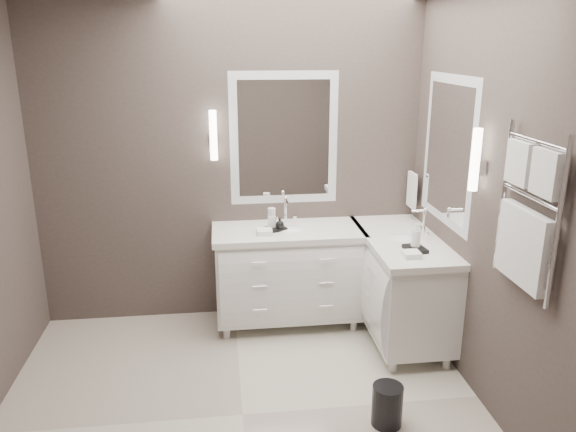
{
  "coord_description": "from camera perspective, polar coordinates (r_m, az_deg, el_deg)",
  "views": [
    {
      "loc": [
        -0.09,
        -3.11,
        2.31
      ],
      "look_at": [
        0.38,
        0.7,
        1.12
      ],
      "focal_mm": 35.0,
      "sensor_mm": 36.0,
      "label": 1
    }
  ],
  "objects": [
    {
      "name": "floor",
      "position": [
        3.88,
        -4.63,
        -19.53
      ],
      "size": [
        3.2,
        3.0,
        0.01
      ],
      "primitive_type": "cube",
      "color": "beige",
      "rests_on": "ground"
    },
    {
      "name": "wall_back",
      "position": [
        4.72,
        -5.89,
        5.33
      ],
      "size": [
        3.2,
        0.01,
        2.7
      ],
      "primitive_type": "cube",
      "color": "#443A36",
      "rests_on": "floor"
    },
    {
      "name": "wall_front",
      "position": [
        1.87,
        -3.4,
        -13.64
      ],
      "size": [
        3.2,
        0.01,
        2.7
      ],
      "primitive_type": "cube",
      "color": "#443A36",
      "rests_on": "floor"
    },
    {
      "name": "wall_right",
      "position": [
        3.67,
        20.69,
        0.89
      ],
      "size": [
        0.01,
        3.0,
        2.7
      ],
      "primitive_type": "cube",
      "color": "#443A36",
      "rests_on": "floor"
    },
    {
      "name": "vanity_back",
      "position": [
        4.74,
        -0.01,
        -5.5
      ],
      "size": [
        1.24,
        0.59,
        0.97
      ],
      "color": "white",
      "rests_on": "floor"
    },
    {
      "name": "vanity_right",
      "position": [
        4.63,
        11.38,
        -6.41
      ],
      "size": [
        0.59,
        1.24,
        0.97
      ],
      "color": "white",
      "rests_on": "floor"
    },
    {
      "name": "mirror_back",
      "position": [
        4.69,
        -0.41,
        7.84
      ],
      "size": [
        0.9,
        0.02,
        1.1
      ],
      "color": "white",
      "rests_on": "wall_back"
    },
    {
      "name": "mirror_right",
      "position": [
        4.33,
        15.95,
        6.39
      ],
      "size": [
        0.02,
        0.9,
        1.1
      ],
      "color": "white",
      "rests_on": "wall_right"
    },
    {
      "name": "sconce_back",
      "position": [
        4.59,
        -7.59,
        8.03
      ],
      "size": [
        0.06,
        0.06,
        0.4
      ],
      "color": "white",
      "rests_on": "wall_back"
    },
    {
      "name": "sconce_right",
      "position": [
        3.77,
        18.48,
        5.32
      ],
      "size": [
        0.06,
        0.06,
        0.4
      ],
      "color": "white",
      "rests_on": "wall_right"
    },
    {
      "name": "towel_bar_corner",
      "position": [
        4.91,
        12.49,
        2.67
      ],
      "size": [
        0.03,
        0.22,
        0.3
      ],
      "color": "white",
      "rests_on": "wall_right"
    },
    {
      "name": "towel_ladder",
      "position": [
        3.3,
        23.06,
        -0.38
      ],
      "size": [
        0.06,
        0.58,
        0.9
      ],
      "color": "white",
      "rests_on": "wall_right"
    },
    {
      "name": "waste_bin",
      "position": [
        3.77,
        10.04,
        -18.39
      ],
      "size": [
        0.25,
        0.25,
        0.27
      ],
      "primitive_type": "cylinder",
      "rotation": [
        0.0,
        0.0,
        -0.35
      ],
      "color": "black",
      "rests_on": "floor"
    },
    {
      "name": "amenity_tray_back",
      "position": [
        4.57,
        -1.25,
        -1.3
      ],
      "size": [
        0.19,
        0.17,
        0.02
      ],
      "primitive_type": "cube",
      "rotation": [
        0.0,
        0.0,
        0.32
      ],
      "color": "black",
      "rests_on": "vanity_back"
    },
    {
      "name": "amenity_tray_right",
      "position": [
        4.23,
        12.79,
        -3.28
      ],
      "size": [
        0.16,
        0.19,
        0.03
      ],
      "primitive_type": "cube",
      "rotation": [
        0.0,
        0.0,
        0.13
      ],
      "color": "black",
      "rests_on": "vanity_right"
    },
    {
      "name": "water_bottle",
      "position": [
        4.58,
        -1.66,
        -0.26
      ],
      "size": [
        0.07,
        0.07,
        0.18
      ],
      "primitive_type": "cylinder",
      "rotation": [
        0.0,
        0.0,
        0.23
      ],
      "color": "silver",
      "rests_on": "vanity_back"
    },
    {
      "name": "soap_bottle_a",
      "position": [
        4.57,
        -1.66,
        -0.27
      ],
      "size": [
        0.06,
        0.06,
        0.14
      ],
      "primitive_type": "imported",
      "rotation": [
        0.0,
        0.0,
        0.01
      ],
      "color": "white",
      "rests_on": "amenity_tray_back"
    },
    {
      "name": "soap_bottle_b",
      "position": [
        4.53,
        -0.84,
        -0.72
      ],
      "size": [
        0.09,
        0.09,
        0.09
      ],
      "primitive_type": "imported",
      "rotation": [
        0.0,
        0.0,
        -0.31
      ],
      "color": "black",
      "rests_on": "amenity_tray_back"
    },
    {
      "name": "soap_bottle_c",
      "position": [
        4.2,
        12.88,
        -1.95
      ],
      "size": [
        0.08,
        0.08,
        0.18
      ],
      "primitive_type": "imported",
      "rotation": [
        0.0,
        0.0,
        0.12
      ],
      "color": "white",
      "rests_on": "amenity_tray_right"
    }
  ]
}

